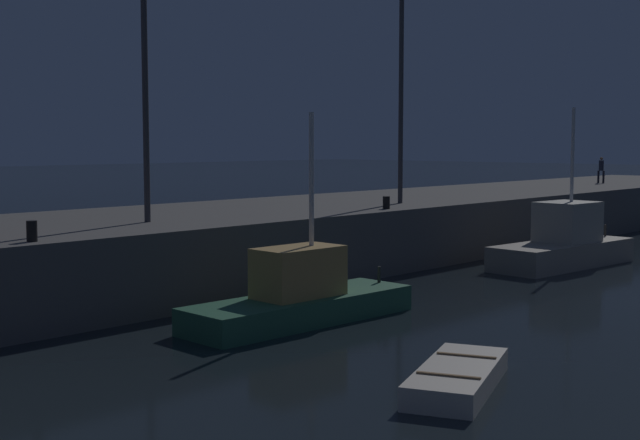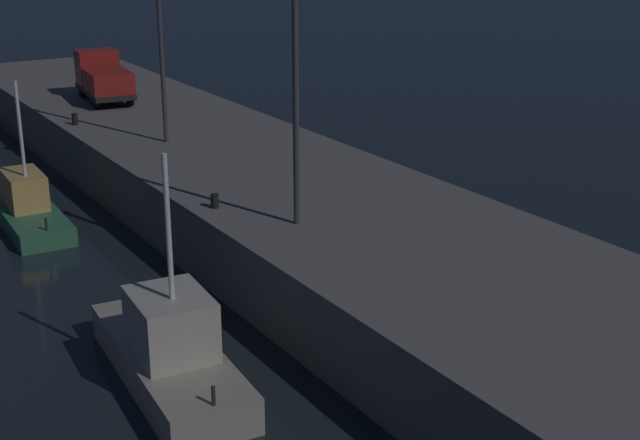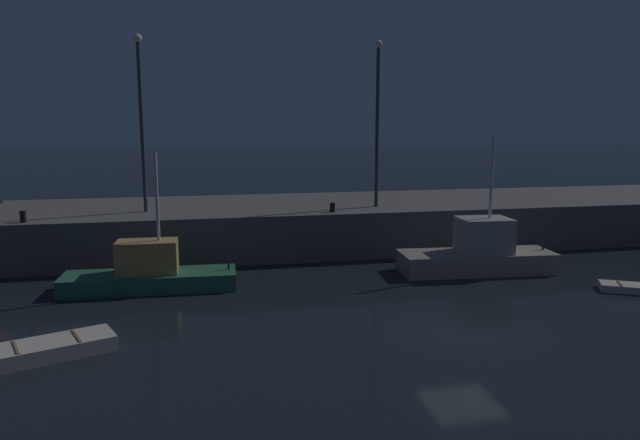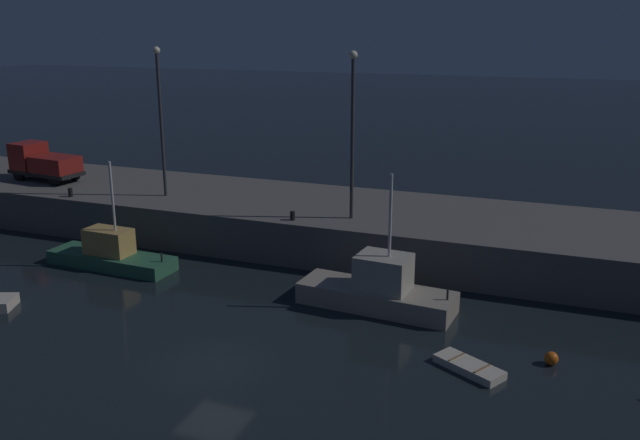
{
  "view_description": "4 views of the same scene",
  "coord_description": "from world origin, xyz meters",
  "px_view_note": "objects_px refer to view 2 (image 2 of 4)",
  "views": [
    {
      "loc": [
        -27.98,
        -8.87,
        5.08
      ],
      "look_at": [
        -2.28,
        15.08,
        1.89
      ],
      "focal_mm": 48.54,
      "sensor_mm": 36.0,
      "label": 1
    },
    {
      "loc": [
        24.88,
        -0.26,
        11.98
      ],
      "look_at": [
        -0.09,
        15.25,
        1.94
      ],
      "focal_mm": 50.64,
      "sensor_mm": 36.0,
      "label": 2
    },
    {
      "loc": [
        -8.69,
        -17.37,
        7.05
      ],
      "look_at": [
        -2.31,
        12.53,
        1.99
      ],
      "focal_mm": 32.72,
      "sensor_mm": 36.0,
      "label": 3
    },
    {
      "loc": [
        12.36,
        -20.57,
        12.77
      ],
      "look_at": [
        -1.14,
        14.71,
        1.82
      ],
      "focal_mm": 37.91,
      "sensor_mm": 36.0,
      "label": 4
    }
  ],
  "objects_px": {
    "fishing_boat_orange": "(170,351)",
    "bollard_central": "(215,201)",
    "lamp_post_west": "(160,20)",
    "utility_truck": "(103,78)",
    "lamp_post_east": "(295,62)",
    "bollard_west": "(75,119)",
    "fishing_boat_white": "(26,207)"
  },
  "relations": [
    {
      "from": "fishing_boat_orange",
      "to": "bollard_west",
      "type": "distance_m",
      "value": 21.64
    },
    {
      "from": "lamp_post_west",
      "to": "lamp_post_east",
      "type": "relative_size",
      "value": 1.01
    },
    {
      "from": "utility_truck",
      "to": "fishing_boat_white",
      "type": "bearing_deg",
      "value": -33.56
    },
    {
      "from": "lamp_post_west",
      "to": "utility_truck",
      "type": "distance_m",
      "value": 11.02
    },
    {
      "from": "fishing_boat_orange",
      "to": "bollard_central",
      "type": "relative_size",
      "value": 15.21
    },
    {
      "from": "fishing_boat_orange",
      "to": "lamp_post_west",
      "type": "xyz_separation_m",
      "value": [
        -15.79,
        6.59,
        6.79
      ]
    },
    {
      "from": "lamp_post_east",
      "to": "bollard_central",
      "type": "xyz_separation_m",
      "value": [
        -2.87,
        -1.54,
        -4.95
      ]
    },
    {
      "from": "utility_truck",
      "to": "bollard_central",
      "type": "bearing_deg",
      "value": -8.63
    },
    {
      "from": "bollard_west",
      "to": "bollard_central",
      "type": "height_order",
      "value": "bollard_west"
    },
    {
      "from": "fishing_boat_white",
      "to": "bollard_central",
      "type": "bearing_deg",
      "value": 24.6
    },
    {
      "from": "bollard_central",
      "to": "utility_truck",
      "type": "bearing_deg",
      "value": 171.37
    },
    {
      "from": "fishing_boat_orange",
      "to": "bollard_west",
      "type": "xyz_separation_m",
      "value": [
        -21.15,
        4.21,
        1.84
      ]
    },
    {
      "from": "utility_truck",
      "to": "bollard_west",
      "type": "bearing_deg",
      "value": -32.77
    },
    {
      "from": "fishing_boat_white",
      "to": "fishing_boat_orange",
      "type": "height_order",
      "value": "fishing_boat_orange"
    },
    {
      "from": "lamp_post_east",
      "to": "bollard_west",
      "type": "xyz_separation_m",
      "value": [
        -17.84,
        -1.67,
        -4.92
      ]
    },
    {
      "from": "lamp_post_west",
      "to": "fishing_boat_white",
      "type": "bearing_deg",
      "value": -85.1
    },
    {
      "from": "lamp_post_west",
      "to": "utility_truck",
      "type": "relative_size",
      "value": 1.67
    },
    {
      "from": "fishing_boat_orange",
      "to": "utility_truck",
      "type": "xyz_separation_m",
      "value": [
        -26.03,
        7.35,
        2.79
      ]
    },
    {
      "from": "utility_truck",
      "to": "bollard_west",
      "type": "height_order",
      "value": "utility_truck"
    },
    {
      "from": "fishing_boat_white",
      "to": "lamp_post_east",
      "type": "distance_m",
      "value": 14.93
    },
    {
      "from": "fishing_boat_white",
      "to": "lamp_post_east",
      "type": "bearing_deg",
      "value": 25.5
    },
    {
      "from": "fishing_boat_white",
      "to": "utility_truck",
      "type": "height_order",
      "value": "fishing_boat_white"
    },
    {
      "from": "fishing_boat_white",
      "to": "lamp_post_west",
      "type": "xyz_separation_m",
      "value": [
        -0.55,
        6.39,
        6.98
      ]
    },
    {
      "from": "fishing_boat_white",
      "to": "bollard_west",
      "type": "bearing_deg",
      "value": 145.8
    },
    {
      "from": "lamp_post_east",
      "to": "bollard_west",
      "type": "bearing_deg",
      "value": -174.64
    },
    {
      "from": "lamp_post_east",
      "to": "utility_truck",
      "type": "relative_size",
      "value": 1.67
    },
    {
      "from": "lamp_post_west",
      "to": "bollard_central",
      "type": "xyz_separation_m",
      "value": [
        9.6,
        -2.25,
        -4.98
      ]
    },
    {
      "from": "bollard_central",
      "to": "fishing_boat_white",
      "type": "bearing_deg",
      "value": -155.4
    },
    {
      "from": "fishing_boat_white",
      "to": "lamp_post_west",
      "type": "height_order",
      "value": "lamp_post_west"
    },
    {
      "from": "bollard_central",
      "to": "fishing_boat_orange",
      "type": "bearing_deg",
      "value": -35.05
    },
    {
      "from": "lamp_post_west",
      "to": "lamp_post_east",
      "type": "height_order",
      "value": "lamp_post_west"
    },
    {
      "from": "lamp_post_west",
      "to": "utility_truck",
      "type": "xyz_separation_m",
      "value": [
        -10.24,
        0.76,
        -4.0
      ]
    }
  ]
}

